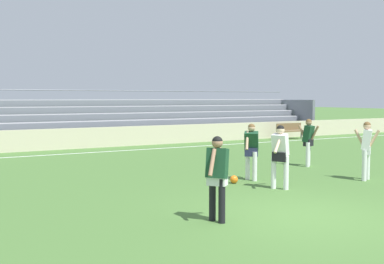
# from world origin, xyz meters

# --- Properties ---
(ground_plane) EXTENTS (160.00, 160.00, 0.00)m
(ground_plane) POSITION_xyz_m (0.00, 0.00, 0.00)
(ground_plane) COLOR #477033
(field_line_sideline) EXTENTS (44.00, 0.12, 0.01)m
(field_line_sideline) POSITION_xyz_m (0.00, 12.42, 0.00)
(field_line_sideline) COLOR white
(field_line_sideline) RESTS_ON ground
(sideline_wall) EXTENTS (48.00, 0.16, 0.95)m
(sideline_wall) POSITION_xyz_m (0.00, 14.20, 0.48)
(sideline_wall) COLOR beige
(sideline_wall) RESTS_ON ground
(bleacher_stand) EXTENTS (27.74, 3.59, 2.79)m
(bleacher_stand) POSITION_xyz_m (1.17, 16.92, 1.21)
(bleacher_stand) COLOR #B2B2B7
(bleacher_stand) RESTS_ON ground
(bench_near_wall_gap) EXTENTS (1.80, 0.40, 0.90)m
(bench_near_wall_gap) POSITION_xyz_m (11.25, 13.27, 0.55)
(bench_near_wall_gap) COLOR brown
(bench_near_wall_gap) RESTS_ON ground
(player_white_overlapping) EXTENTS (0.74, 0.48, 1.65)m
(player_white_overlapping) POSITION_xyz_m (1.33, 2.34, 0.98)
(player_white_overlapping) COLOR white
(player_white_overlapping) RESTS_ON ground
(player_dark_wide_left) EXTENTS (0.63, 0.54, 1.61)m
(player_dark_wide_left) POSITION_xyz_m (1.45, 3.73, 0.95)
(player_dark_wide_left) COLOR white
(player_dark_wide_left) RESTS_ON ground
(player_dark_challenging) EXTENTS (0.62, 0.49, 1.62)m
(player_dark_challenging) POSITION_xyz_m (-1.73, 0.50, 0.96)
(player_dark_challenging) COLOR black
(player_dark_challenging) RESTS_ON ground
(player_white_pressing_high) EXTENTS (0.47, 0.65, 1.67)m
(player_white_pressing_high) POSITION_xyz_m (4.31, 2.15, 0.99)
(player_white_pressing_high) COLOR white
(player_white_pressing_high) RESTS_ON ground
(player_dark_on_ball) EXTENTS (0.47, 0.64, 1.62)m
(player_dark_on_ball) POSITION_xyz_m (4.76, 4.94, 0.96)
(player_dark_on_ball) COLOR white
(player_dark_on_ball) RESTS_ON ground
(soccer_ball) EXTENTS (0.22, 0.22, 0.22)m
(soccer_ball) POSITION_xyz_m (0.75, 3.57, 0.11)
(soccer_ball) COLOR orange
(soccer_ball) RESTS_ON ground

